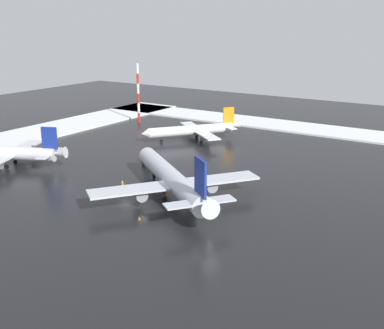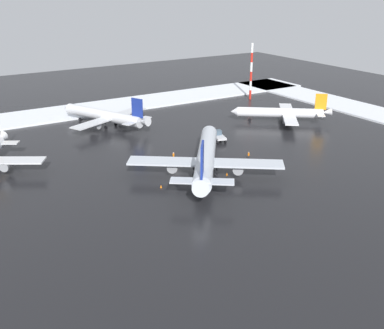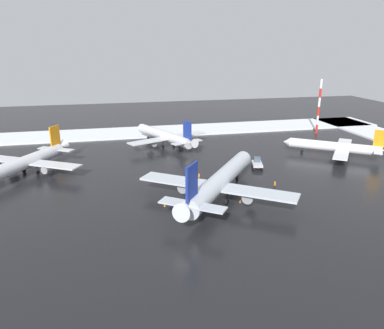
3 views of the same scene
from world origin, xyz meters
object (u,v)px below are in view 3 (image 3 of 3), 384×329
object	(u,v)px
pushback_tug	(257,163)
ground_crew_near_tug	(211,194)
airplane_parked_portside	(23,163)
ground_crew_by_nose_gear	(199,177)
traffic_cone_mid_line	(240,201)
airplane_foreground_jet	(336,147)
airplane_distant_tail	(165,136)
antenna_mast	(319,107)
airplane_far_rear	(220,181)
ground_crew_beside_wing	(275,185)
traffic_cone_near_nose	(165,205)

from	to	relation	value
pushback_tug	ground_crew_near_tug	size ratio (longest dim) A/B	2.94
airplane_parked_portside	ground_crew_by_nose_gear	size ratio (longest dim) A/B	15.86
traffic_cone_mid_line	ground_crew_near_tug	bearing A→B (deg)	-34.09
airplane_foreground_jet	traffic_cone_mid_line	distance (m)	40.98
ground_crew_near_tug	traffic_cone_mid_line	world-z (taller)	ground_crew_near_tug
traffic_cone_mid_line	airplane_foreground_jet	bearing A→B (deg)	-146.57
airplane_foreground_jet	pushback_tug	xyz separation A→B (m)	(23.41, 4.40, -1.32)
airplane_parked_portside	pushback_tug	bearing A→B (deg)	114.59
airplane_parked_portside	ground_crew_by_nose_gear	xyz separation A→B (m)	(-36.43, 11.74, -2.00)
airplane_foreground_jet	pushback_tug	size ratio (longest dim) A/B	4.43
airplane_distant_tail	ground_crew_by_nose_gear	world-z (taller)	airplane_distant_tail
antenna_mast	traffic_cone_mid_line	bearing A→B (deg)	47.70
pushback_tug	airplane_distant_tail	bearing A→B (deg)	50.91
antenna_mast	traffic_cone_mid_line	world-z (taller)	antenna_mast
airplane_far_rear	traffic_cone_mid_line	size ratio (longest dim) A/B	55.03
airplane_foreground_jet	ground_crew_beside_wing	world-z (taller)	airplane_foreground_jet
ground_crew_beside_wing	ground_crew_near_tug	world-z (taller)	same
traffic_cone_near_nose	traffic_cone_mid_line	bearing A→B (deg)	174.17
airplane_parked_portside	ground_crew_beside_wing	world-z (taller)	airplane_parked_portside
antenna_mast	airplane_parked_portside	bearing A→B (deg)	15.64
ground_crew_beside_wing	antenna_mast	world-z (taller)	antenna_mast
ground_crew_beside_wing	ground_crew_by_nose_gear	size ratio (longest dim) A/B	1.00
antenna_mast	airplane_distant_tail	bearing A→B (deg)	5.19
pushback_tug	antenna_mast	size ratio (longest dim) A/B	0.29
airplane_foreground_jet	traffic_cone_mid_line	bearing A→B (deg)	71.03
ground_crew_near_tug	traffic_cone_near_nose	size ratio (longest dim) A/B	3.11
airplane_far_rear	traffic_cone_mid_line	world-z (taller)	airplane_far_rear
ground_crew_by_nose_gear	antenna_mast	xyz separation A→B (m)	(-48.36, -35.48, 7.74)
airplane_foreground_jet	airplane_parked_portside	bearing A→B (deg)	36.21
pushback_tug	antenna_mast	xyz separation A→B (m)	(-33.03, -29.96, 7.42)
ground_crew_beside_wing	traffic_cone_near_nose	bearing A→B (deg)	-107.30
ground_crew_by_nose_gear	airplane_foreground_jet	bearing A→B (deg)	110.12
airplane_parked_portside	ground_crew_by_nose_gear	world-z (taller)	airplane_parked_portside
airplane_foreground_jet	ground_crew_beside_wing	size ratio (longest dim) A/B	13.04
airplane_foreground_jet	ground_crew_by_nose_gear	size ratio (longest dim) A/B	13.04
airplane_distant_tail	antenna_mast	size ratio (longest dim) A/B	1.59
pushback_tug	traffic_cone_near_nose	world-z (taller)	pushback_tug
ground_crew_by_nose_gear	traffic_cone_mid_line	world-z (taller)	ground_crew_by_nose_gear
ground_crew_beside_wing	ground_crew_by_nose_gear	world-z (taller)	same
ground_crew_beside_wing	traffic_cone_near_nose	world-z (taller)	ground_crew_beside_wing
ground_crew_beside_wing	traffic_cone_mid_line	xyz separation A→B (m)	(8.95, 4.68, -0.70)
airplane_foreground_jet	ground_crew_near_tug	distance (m)	43.36
ground_crew_near_tug	ground_crew_by_nose_gear	size ratio (longest dim) A/B	1.00
airplane_foreground_jet	ground_crew_near_tug	bearing A→B (deg)	64.26
ground_crew_beside_wing	traffic_cone_near_nose	xyz separation A→B (m)	(22.63, 3.28, -0.70)
airplane_far_rear	airplane_distant_tail	xyz separation A→B (m)	(3.85, -40.81, -0.59)
ground_crew_beside_wing	pushback_tug	bearing A→B (deg)	146.90
pushback_tug	traffic_cone_near_nose	bearing A→B (deg)	140.46
ground_crew_near_tug	antenna_mast	size ratio (longest dim) A/B	0.10
ground_crew_beside_wing	antenna_mast	size ratio (longest dim) A/B	0.10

